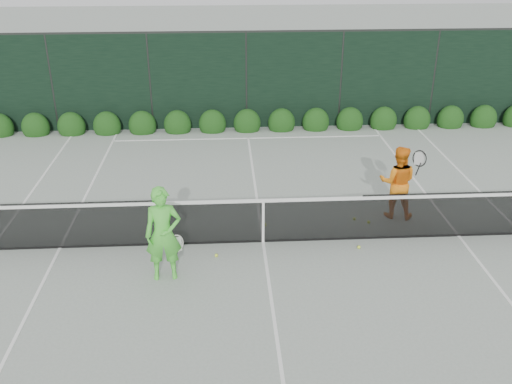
{
  "coord_description": "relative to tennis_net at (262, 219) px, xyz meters",
  "views": [
    {
      "loc": [
        -0.76,
        -10.18,
        5.86
      ],
      "look_at": [
        -0.13,
        0.3,
        1.0
      ],
      "focal_mm": 40.0,
      "sensor_mm": 36.0,
      "label": 1
    }
  ],
  "objects": [
    {
      "name": "ground",
      "position": [
        0.02,
        0.0,
        -0.53
      ],
      "size": [
        80.0,
        80.0,
        0.0
      ],
      "primitive_type": "plane",
      "color": "gray",
      "rests_on": "ground"
    },
    {
      "name": "tennis_net",
      "position": [
        0.0,
        0.0,
        0.0
      ],
      "size": [
        12.9,
        0.1,
        1.07
      ],
      "color": "black",
      "rests_on": "ground"
    },
    {
      "name": "player_woman",
      "position": [
        -1.86,
        -1.17,
        0.36
      ],
      "size": [
        0.69,
        0.49,
        1.79
      ],
      "rotation": [
        0.0,
        0.0,
        0.1
      ],
      "color": "#52D73F",
      "rests_on": "ground"
    },
    {
      "name": "player_man",
      "position": [
        3.04,
        1.0,
        0.3
      ],
      "size": [
        0.95,
        0.82,
        1.65
      ],
      "rotation": [
        0.0,
        0.0,
        2.87
      ],
      "color": "orange",
      "rests_on": "ground"
    },
    {
      "name": "court_lines",
      "position": [
        0.02,
        0.0,
        -0.53
      ],
      "size": [
        11.03,
        23.83,
        0.01
      ],
      "color": "white",
      "rests_on": "ground"
    },
    {
      "name": "windscreen_fence",
      "position": [
        0.02,
        -2.71,
        0.98
      ],
      "size": [
        32.0,
        21.07,
        3.06
      ],
      "color": "black",
      "rests_on": "ground"
    },
    {
      "name": "hedge_row",
      "position": [
        0.02,
        7.15,
        -0.3
      ],
      "size": [
        31.66,
        0.65,
        0.94
      ],
      "color": "#12340E",
      "rests_on": "ground"
    },
    {
      "name": "tennis_balls",
      "position": [
        0.54,
        0.3,
        -0.5
      ],
      "size": [
        4.85,
        1.44,
        0.07
      ],
      "color": "#DBF736",
      "rests_on": "ground"
    }
  ]
}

